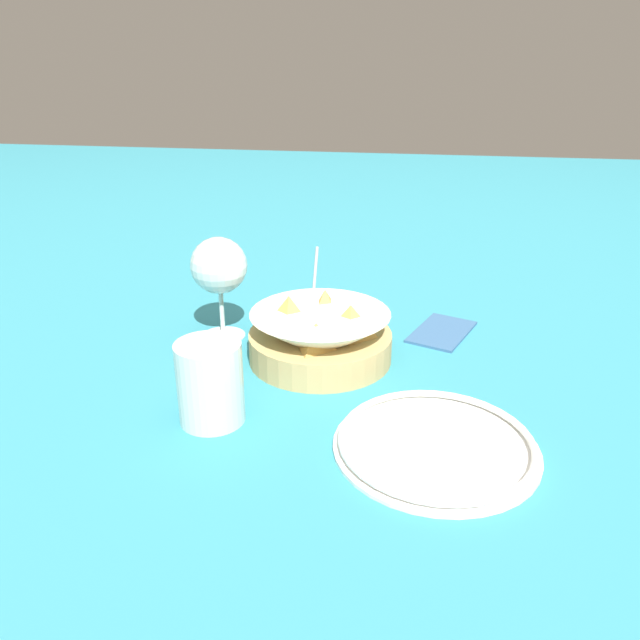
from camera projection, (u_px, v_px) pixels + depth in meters
ground_plane at (333, 360)px, 0.88m from camera, size 4.00×4.00×0.00m
food_basket at (320, 337)px, 0.87m from camera, size 0.20×0.20×0.09m
sauce_cup at (313, 306)px, 1.03m from camera, size 0.07×0.07×0.11m
wine_glass at (219, 268)px, 0.92m from camera, size 0.08×0.08×0.16m
beer_mug at (211, 385)px, 0.73m from camera, size 0.12×0.08×0.10m
side_plate at (436, 444)px, 0.68m from camera, size 0.23×0.23×0.01m
napkin at (442, 331)px, 0.97m from camera, size 0.14×0.11×0.01m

